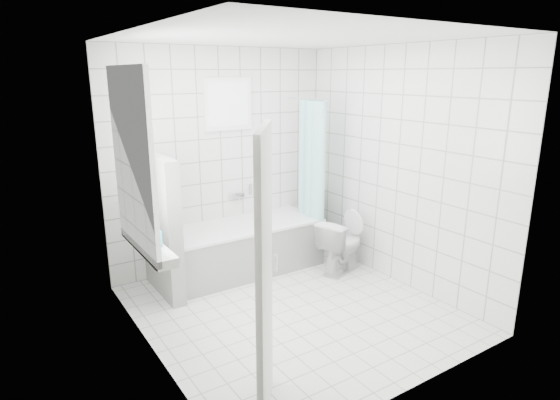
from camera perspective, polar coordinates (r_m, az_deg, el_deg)
ground at (r=4.83m, az=1.46°, el=-13.18°), size 3.00×3.00×0.00m
ceiling at (r=4.27m, az=1.70°, el=19.26°), size 3.00×3.00×0.00m
wall_back at (r=5.64m, az=-7.16°, el=4.88°), size 2.80×0.02×2.60m
wall_front at (r=3.29m, az=16.61°, el=-3.04°), size 2.80×0.02×2.60m
wall_left at (r=3.78m, az=-16.18°, el=-0.72°), size 0.02×3.00×2.60m
wall_right at (r=5.28m, az=14.20°, el=3.83°), size 0.02×3.00×2.60m
window_left at (r=4.00m, az=-17.17°, el=4.50°), size 0.01×0.90×1.40m
window_back at (r=5.57m, az=-6.23°, el=11.52°), size 0.50×0.01×0.50m
window_sill at (r=4.21m, az=-15.80°, el=-5.37°), size 0.18×1.02×0.08m
door at (r=3.02m, az=-1.86°, el=-10.19°), size 0.50×0.67×2.00m
bathtub at (r=5.62m, az=-4.44°, el=-5.77°), size 1.87×0.77×0.58m
partition_wall at (r=5.05m, az=-14.26°, el=-3.13°), size 0.15×0.85×1.50m
tiled_ledge at (r=6.45m, az=3.94°, el=-3.12°), size 0.40×0.24×0.55m
toilet at (r=5.61m, az=7.49°, el=-5.51°), size 0.72×0.54×0.65m
curtain_rod at (r=5.71m, az=3.22°, el=12.18°), size 0.02×0.80×0.02m
shower_curtain at (r=5.72m, az=3.86°, el=3.08°), size 0.14×0.48×1.78m
tub_faucet at (r=5.78m, az=-5.29°, el=0.62°), size 0.18×0.06×0.06m
sill_bottles at (r=4.19m, az=-15.97°, el=-3.09°), size 0.20×0.46×0.32m
ledge_bottles at (r=6.33m, az=4.20°, el=0.17°), size 0.21×0.18×0.24m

